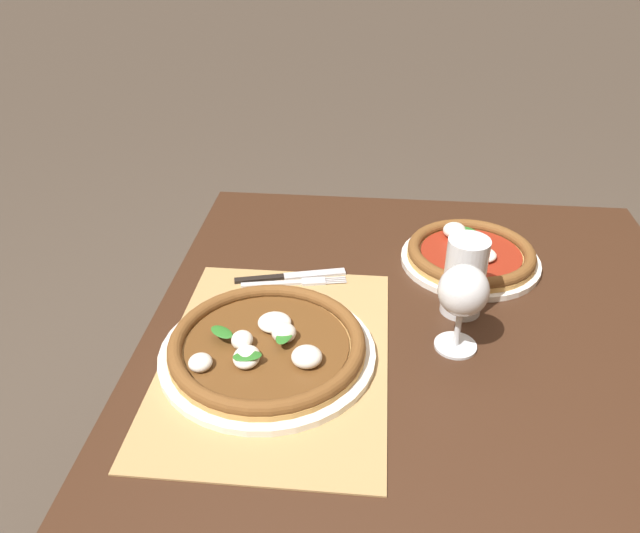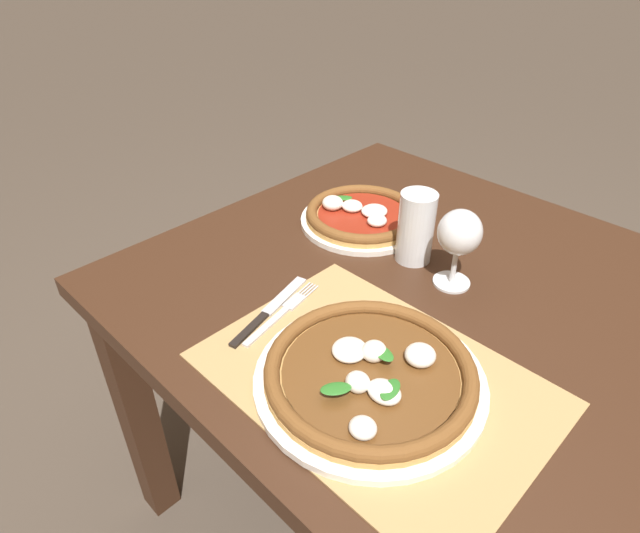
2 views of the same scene
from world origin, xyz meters
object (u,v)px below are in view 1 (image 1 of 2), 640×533
(pint_glass, at_px, (464,278))
(pizza_far, at_px, (471,254))
(pizza_near, at_px, (267,346))
(fork, at_px, (295,282))
(knife, at_px, (291,276))
(wine_glass, at_px, (463,294))

(pint_glass, bearing_deg, pizza_far, 168.20)
(pizza_near, distance_m, fork, 0.21)
(pizza_near, height_order, knife, pizza_near)
(pizza_far, relative_size, wine_glass, 1.78)
(wine_glass, relative_size, pint_glass, 1.07)
(pizza_near, bearing_deg, fork, 175.65)
(wine_glass, distance_m, pint_glass, 0.11)
(wine_glass, bearing_deg, knife, -120.84)
(knife, bearing_deg, fork, 27.35)
(pizza_far, distance_m, fork, 0.36)
(pizza_far, relative_size, fork, 1.38)
(knife, bearing_deg, pint_glass, 76.69)
(wine_glass, height_order, pint_glass, wine_glass)
(pizza_near, relative_size, wine_glass, 2.24)
(pizza_far, bearing_deg, fork, -71.71)
(pizza_far, height_order, pint_glass, pint_glass)
(pizza_near, relative_size, pint_glass, 2.40)
(pint_glass, bearing_deg, fork, -100.01)
(fork, distance_m, knife, 0.02)
(pizza_far, height_order, fork, pizza_far)
(pizza_near, distance_m, pint_glass, 0.36)
(pizza_near, xyz_separation_m, knife, (-0.23, 0.01, -0.02))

